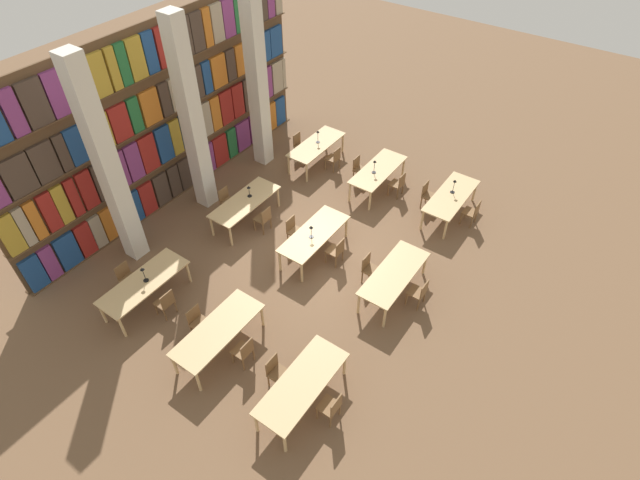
# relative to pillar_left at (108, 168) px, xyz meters

# --- Properties ---
(ground_plane) EXTENTS (40.00, 40.00, 0.00)m
(ground_plane) POSITION_rel_pillar_left_xyz_m (2.89, -4.23, -3.00)
(ground_plane) COLOR brown
(bookshelf_bank) EXTENTS (11.28, 0.35, 5.50)m
(bookshelf_bank) POSITION_rel_pillar_left_xyz_m (2.89, 1.11, -0.35)
(bookshelf_bank) COLOR brown
(bookshelf_bank) RESTS_ON ground_plane
(pillar_left) EXTENTS (0.49, 0.49, 6.00)m
(pillar_left) POSITION_rel_pillar_left_xyz_m (0.00, 0.00, 0.00)
(pillar_left) COLOR silver
(pillar_left) RESTS_ON ground_plane
(pillar_center) EXTENTS (0.49, 0.49, 6.00)m
(pillar_center) POSITION_rel_pillar_left_xyz_m (2.89, 0.00, 0.00)
(pillar_center) COLOR silver
(pillar_center) RESTS_ON ground_plane
(pillar_right) EXTENTS (0.49, 0.49, 6.00)m
(pillar_right) POSITION_rel_pillar_left_xyz_m (5.78, 0.00, 0.00)
(pillar_right) COLOR silver
(pillar_right) RESTS_ON ground_plane
(reading_table_0) EXTENTS (2.38, 0.92, 0.78)m
(reading_table_0) POSITION_rel_pillar_left_xyz_m (-1.01, -6.75, -2.30)
(reading_table_0) COLOR tan
(reading_table_0) RESTS_ON ground_plane
(chair_0) EXTENTS (0.42, 0.40, 0.88)m
(chair_0) POSITION_rel_pillar_left_xyz_m (-0.98, -7.49, -2.52)
(chair_0) COLOR brown
(chair_0) RESTS_ON ground_plane
(chair_1) EXTENTS (0.42, 0.40, 0.88)m
(chair_1) POSITION_rel_pillar_left_xyz_m (-0.98, -6.00, -2.52)
(chair_1) COLOR brown
(chair_1) RESTS_ON ground_plane
(reading_table_1) EXTENTS (2.38, 0.92, 0.78)m
(reading_table_1) POSITION_rel_pillar_left_xyz_m (2.92, -6.83, -2.30)
(reading_table_1) COLOR tan
(reading_table_1) RESTS_ON ground_plane
(chair_2) EXTENTS (0.42, 0.40, 0.88)m
(chair_2) POSITION_rel_pillar_left_xyz_m (2.95, -7.57, -2.52)
(chair_2) COLOR brown
(chair_2) RESTS_ON ground_plane
(chair_3) EXTENTS (0.42, 0.40, 0.88)m
(chair_3) POSITION_rel_pillar_left_xyz_m (2.95, -6.08, -2.52)
(chair_3) COLOR brown
(chair_3) RESTS_ON ground_plane
(reading_table_2) EXTENTS (2.38, 0.92, 0.78)m
(reading_table_2) POSITION_rel_pillar_left_xyz_m (6.78, -6.69, -2.30)
(reading_table_2) COLOR tan
(reading_table_2) RESTS_ON ground_plane
(chair_4) EXTENTS (0.42, 0.40, 0.88)m
(chair_4) POSITION_rel_pillar_left_xyz_m (6.76, -7.44, -2.52)
(chair_4) COLOR brown
(chair_4) RESTS_ON ground_plane
(chair_5) EXTENTS (0.42, 0.40, 0.88)m
(chair_5) POSITION_rel_pillar_left_xyz_m (6.76, -5.95, -2.52)
(chair_5) COLOR brown
(chair_5) RESTS_ON ground_plane
(desk_lamp_0) EXTENTS (0.14, 0.14, 0.48)m
(desk_lamp_0) POSITION_rel_pillar_left_xyz_m (6.92, -6.65, -1.90)
(desk_lamp_0) COLOR black
(desk_lamp_0) RESTS_ON reading_table_2
(reading_table_3) EXTENTS (2.38, 0.92, 0.78)m
(reading_table_3) POSITION_rel_pillar_left_xyz_m (-1.02, -4.30, -2.30)
(reading_table_3) COLOR tan
(reading_table_3) RESTS_ON ground_plane
(chair_6) EXTENTS (0.42, 0.40, 0.88)m
(chair_6) POSITION_rel_pillar_left_xyz_m (-0.99, -5.05, -2.52)
(chair_6) COLOR brown
(chair_6) RESTS_ON ground_plane
(chair_7) EXTENTS (0.42, 0.40, 0.88)m
(chair_7) POSITION_rel_pillar_left_xyz_m (-0.99, -3.56, -2.52)
(chair_7) COLOR brown
(chair_7) RESTS_ON ground_plane
(reading_table_4) EXTENTS (2.38, 0.92, 0.78)m
(reading_table_4) POSITION_rel_pillar_left_xyz_m (2.96, -4.23, -2.30)
(reading_table_4) COLOR tan
(reading_table_4) RESTS_ON ground_plane
(chair_8) EXTENTS (0.42, 0.40, 0.88)m
(chair_8) POSITION_rel_pillar_left_xyz_m (2.99, -4.97, -2.52)
(chair_8) COLOR brown
(chair_8) RESTS_ON ground_plane
(chair_9) EXTENTS (0.42, 0.40, 0.88)m
(chair_9) POSITION_rel_pillar_left_xyz_m (2.99, -3.49, -2.52)
(chair_9) COLOR brown
(chair_9) RESTS_ON ground_plane
(desk_lamp_1) EXTENTS (0.14, 0.14, 0.41)m
(desk_lamp_1) POSITION_rel_pillar_left_xyz_m (2.78, -4.26, -1.95)
(desk_lamp_1) COLOR black
(desk_lamp_1) RESTS_ON reading_table_4
(reading_table_5) EXTENTS (2.38, 0.92, 0.78)m
(reading_table_5) POSITION_rel_pillar_left_xyz_m (6.66, -4.16, -2.30)
(reading_table_5) COLOR tan
(reading_table_5) RESTS_ON ground_plane
(chair_10) EXTENTS (0.42, 0.40, 0.88)m
(chair_10) POSITION_rel_pillar_left_xyz_m (6.71, -4.91, -2.52)
(chair_10) COLOR brown
(chair_10) RESTS_ON ground_plane
(chair_11) EXTENTS (0.42, 0.40, 0.88)m
(chair_11) POSITION_rel_pillar_left_xyz_m (6.71, -3.42, -2.52)
(chair_11) COLOR brown
(chair_11) RESTS_ON ground_plane
(desk_lamp_2) EXTENTS (0.14, 0.14, 0.48)m
(desk_lamp_2) POSITION_rel_pillar_left_xyz_m (6.41, -4.14, -1.90)
(desk_lamp_2) COLOR black
(desk_lamp_2) RESTS_ON reading_table_5
(reading_table_6) EXTENTS (2.38, 0.92, 0.78)m
(reading_table_6) POSITION_rel_pillar_left_xyz_m (-1.03, -1.72, -2.30)
(reading_table_6) COLOR tan
(reading_table_6) RESTS_ON ground_plane
(chair_12) EXTENTS (0.42, 0.40, 0.88)m
(chair_12) POSITION_rel_pillar_left_xyz_m (-1.04, -2.46, -2.52)
(chair_12) COLOR brown
(chair_12) RESTS_ON ground_plane
(chair_13) EXTENTS (0.42, 0.40, 0.88)m
(chair_13) POSITION_rel_pillar_left_xyz_m (-1.04, -0.97, -2.52)
(chair_13) COLOR brown
(chair_13) RESTS_ON ground_plane
(desk_lamp_3) EXTENTS (0.14, 0.14, 0.47)m
(desk_lamp_3) POSITION_rel_pillar_left_xyz_m (-0.97, -1.75, -1.91)
(desk_lamp_3) COLOR black
(desk_lamp_3) RESTS_ON reading_table_6
(reading_table_7) EXTENTS (2.38, 0.92, 0.78)m
(reading_table_7) POSITION_rel_pillar_left_xyz_m (2.92, -1.68, -2.30)
(reading_table_7) COLOR tan
(reading_table_7) RESTS_ON ground_plane
(chair_14) EXTENTS (0.42, 0.40, 0.88)m
(chair_14) POSITION_rel_pillar_left_xyz_m (2.88, -2.42, -2.52)
(chair_14) COLOR brown
(chair_14) RESTS_ON ground_plane
(chair_15) EXTENTS (0.42, 0.40, 0.88)m
(chair_15) POSITION_rel_pillar_left_xyz_m (2.88, -0.94, -2.52)
(chair_15) COLOR brown
(chair_15) RESTS_ON ground_plane
(desk_lamp_4) EXTENTS (0.14, 0.14, 0.39)m
(desk_lamp_4) POSITION_rel_pillar_left_xyz_m (3.18, -1.66, -1.97)
(desk_lamp_4) COLOR black
(desk_lamp_4) RESTS_ON reading_table_7
(reading_table_8) EXTENTS (2.38, 0.92, 0.78)m
(reading_table_8) POSITION_rel_pillar_left_xyz_m (6.72, -1.64, -2.30)
(reading_table_8) COLOR tan
(reading_table_8) RESTS_ON ground_plane
(chair_16) EXTENTS (0.42, 0.40, 0.88)m
(chair_16) POSITION_rel_pillar_left_xyz_m (6.73, -2.39, -2.52)
(chair_16) COLOR brown
(chair_16) RESTS_ON ground_plane
(chair_17) EXTENTS (0.42, 0.40, 0.88)m
(chair_17) POSITION_rel_pillar_left_xyz_m (6.73, -0.90, -2.52)
(chair_17) COLOR brown
(chair_17) RESTS_ON ground_plane
(desk_lamp_5) EXTENTS (0.14, 0.14, 0.47)m
(desk_lamp_5) POSITION_rel_pillar_left_xyz_m (6.83, -1.63, -1.91)
(desk_lamp_5) COLOR black
(desk_lamp_5) RESTS_ON reading_table_8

